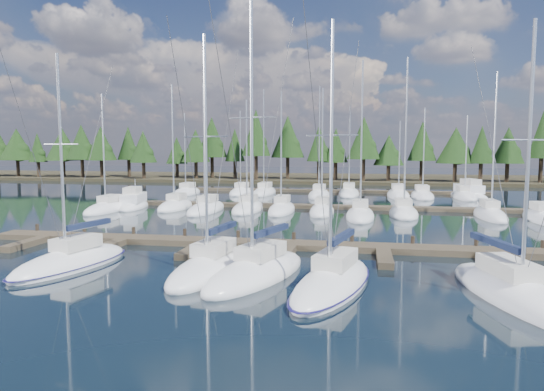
% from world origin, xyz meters
% --- Properties ---
extents(ground, '(260.00, 260.00, 0.00)m').
position_xyz_m(ground, '(0.00, 30.00, 0.00)').
color(ground, black).
rests_on(ground, ground).
extents(far_shore, '(220.00, 30.00, 0.60)m').
position_xyz_m(far_shore, '(0.00, 90.00, 0.30)').
color(far_shore, '#322C1C').
rests_on(far_shore, ground).
extents(main_dock, '(44.00, 6.13, 0.90)m').
position_xyz_m(main_dock, '(0.00, 17.36, 0.20)').
color(main_dock, '#4B402F').
rests_on(main_dock, ground).
extents(back_docks, '(50.00, 21.80, 0.40)m').
position_xyz_m(back_docks, '(0.00, 49.58, 0.20)').
color(back_docks, '#4B402F').
rests_on(back_docks, ground).
extents(front_sailboat_1, '(4.48, 9.01, 12.62)m').
position_xyz_m(front_sailboat_1, '(-11.53, 10.45, 0.28)').
color(front_sailboat_1, white).
rests_on(front_sailboat_1, ground).
extents(front_sailboat_2, '(3.92, 8.83, 13.31)m').
position_xyz_m(front_sailboat_2, '(-3.34, 10.61, 0.28)').
color(front_sailboat_2, white).
rests_on(front_sailboat_2, ground).
extents(front_sailboat_3, '(5.51, 9.55, 14.98)m').
position_xyz_m(front_sailboat_3, '(-0.72, 10.21, 0.29)').
color(front_sailboat_3, white).
rests_on(front_sailboat_3, ground).
extents(front_sailboat_4, '(4.97, 9.82, 13.29)m').
position_xyz_m(front_sailboat_4, '(3.29, 8.95, 0.28)').
color(front_sailboat_4, white).
rests_on(front_sailboat_4, ground).
extents(front_sailboat_5, '(5.31, 10.47, 12.85)m').
position_xyz_m(front_sailboat_5, '(11.35, 8.69, 0.28)').
color(front_sailboat_5, white).
rests_on(front_sailboat_5, ground).
extents(back_sailboat_rows, '(45.93, 32.60, 16.23)m').
position_xyz_m(back_sailboat_rows, '(-0.45, 44.90, 0.26)').
color(back_sailboat_rows, white).
rests_on(back_sailboat_rows, ground).
extents(motor_yacht_left, '(4.07, 8.21, 3.91)m').
position_xyz_m(motor_yacht_left, '(-20.78, 36.70, 0.44)').
color(motor_yacht_left, white).
rests_on(motor_yacht_left, ground).
extents(motor_yacht_right, '(5.28, 8.85, 4.19)m').
position_xyz_m(motor_yacht_right, '(19.08, 55.94, 0.47)').
color(motor_yacht_right, white).
rests_on(motor_yacht_right, ground).
extents(tree_line, '(183.31, 12.03, 13.68)m').
position_xyz_m(tree_line, '(-2.05, 80.23, 7.35)').
color(tree_line, black).
rests_on(tree_line, far_shore).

